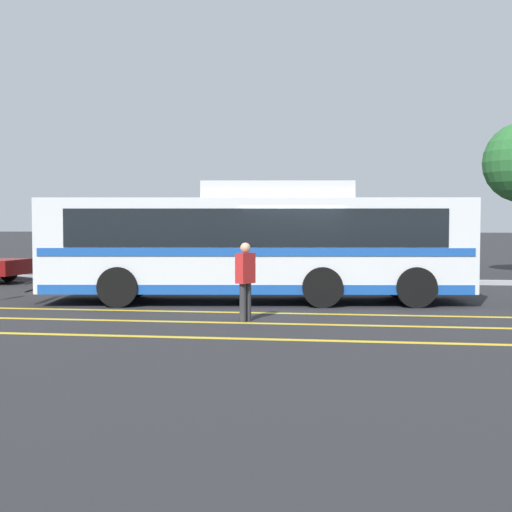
{
  "coord_description": "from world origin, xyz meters",
  "views": [
    {
      "loc": [
        1.53,
        -18.19,
        2.14
      ],
      "look_at": [
        -1.06,
        0.24,
        1.21
      ],
      "focal_mm": 50.0,
      "sensor_mm": 36.0,
      "label": 1
    }
  ],
  "objects": [
    {
      "name": "lane_strip_2",
      "position": [
        -1.06,
        -5.57,
        0.0
      ],
      "size": [
        30.94,
        0.2,
        0.01
      ],
      "primitive_type": "cube",
      "rotation": [
        0.0,
        0.0,
        1.57
      ],
      "color": "gold",
      "rests_on": "ground_plane"
    },
    {
      "name": "ground_plane",
      "position": [
        0.0,
        0.0,
        0.0
      ],
      "size": [
        220.0,
        220.0,
        0.0
      ],
      "primitive_type": "plane",
      "color": "#262628"
    },
    {
      "name": "transit_bus",
      "position": [
        -1.04,
        0.24,
        1.56
      ],
      "size": [
        11.45,
        3.88,
        3.12
      ],
      "rotation": [
        0.0,
        0.0,
        1.7
      ],
      "color": "silver",
      "rests_on": "ground_plane"
    },
    {
      "name": "pedestrian_0",
      "position": [
        -0.78,
        -3.34,
        0.95
      ],
      "size": [
        0.4,
        0.47,
        1.67
      ],
      "rotation": [
        0.0,
        0.0,
        1.04
      ],
      "color": "#2D2D33",
      "rests_on": "ground_plane"
    },
    {
      "name": "lane_strip_0",
      "position": [
        -1.06,
        -1.96,
        0.0
      ],
      "size": [
        30.94,
        0.2,
        0.01
      ],
      "primitive_type": "cube",
      "rotation": [
        0.0,
        0.0,
        1.57
      ],
      "color": "gold",
      "rests_on": "ground_plane"
    },
    {
      "name": "curb_strip",
      "position": [
        -1.06,
        6.24,
        0.07
      ],
      "size": [
        38.94,
        0.36,
        0.15
      ],
      "primitive_type": "cube",
      "color": "#99999E",
      "rests_on": "ground_plane"
    },
    {
      "name": "parked_car_1",
      "position": [
        -6.6,
        4.61,
        0.74
      ],
      "size": [
        4.25,
        1.86,
        1.51
      ],
      "rotation": [
        0.0,
        0.0,
        -1.56
      ],
      "color": "#4C3823",
      "rests_on": "ground_plane"
    },
    {
      "name": "lane_strip_1",
      "position": [
        -1.06,
        -3.62,
        0.0
      ],
      "size": [
        30.94,
        0.2,
        0.01
      ],
      "primitive_type": "cube",
      "rotation": [
        0.0,
        0.0,
        1.57
      ],
      "color": "gold",
      "rests_on": "ground_plane"
    }
  ]
}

